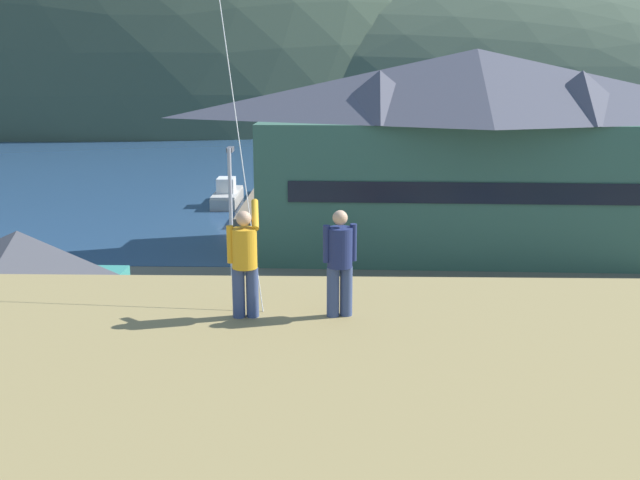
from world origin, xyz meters
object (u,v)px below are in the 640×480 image
harbor_lodge (473,147)px  storage_shed_near_lot (24,305)px  wharf_dock (268,204)px  moored_boat_wharfside (227,196)px  parked_car_front_row_silver (413,399)px  parking_light_pole (231,219)px  person_kite_flyer (245,260)px  person_companion (340,260)px  parked_car_corner_spot (422,324)px

harbor_lodge → storage_shed_near_lot: size_ratio=4.09×
harbor_lodge → wharf_dock: 18.84m
moored_boat_wharfside → harbor_lodge: bearing=-40.7°
harbor_lodge → parked_car_front_row_silver: size_ratio=5.86×
moored_boat_wharfside → parking_light_pole: parking_light_pole is taller
storage_shed_near_lot → parked_car_front_row_silver: storage_shed_near_lot is taller
harbor_lodge → parking_light_pole: bearing=-137.5°
person_kite_flyer → harbor_lodge: bearing=73.4°
storage_shed_near_lot → moored_boat_wharfside: storage_shed_near_lot is taller
moored_boat_wharfside → wharf_dock: bearing=-20.5°
wharf_dock → person_companion: size_ratio=8.37×
storage_shed_near_lot → person_companion: size_ratio=3.55×
moored_boat_wharfside → person_kite_flyer: bearing=-81.0°
storage_shed_near_lot → moored_boat_wharfside: bearing=86.3°
person_companion → parked_car_corner_spot: bearing=78.2°
moored_boat_wharfside → parked_car_corner_spot: bearing=-68.0°
person_kite_flyer → storage_shed_near_lot: bearing=126.9°
parked_car_front_row_silver → parked_car_corner_spot: bearing=81.6°
wharf_dock → person_kite_flyer: size_ratio=7.84×
storage_shed_near_lot → person_kite_flyer: size_ratio=3.33×
storage_shed_near_lot → parking_light_pole: bearing=50.1°
wharf_dock → parked_car_front_row_silver: 34.95m
parked_car_front_row_silver → person_kite_flyer: person_kite_flyer is taller
harbor_lodge → person_kite_flyer: harbor_lodge is taller
harbor_lodge → storage_shed_near_lot: harbor_lodge is taller
moored_boat_wharfside → person_kite_flyer: person_kite_flyer is taller
parking_light_pole → person_companion: (4.57, -19.20, 3.47)m
harbor_lodge → person_kite_flyer: (-9.03, -30.38, 1.66)m
parked_car_front_row_silver → parked_car_corner_spot: size_ratio=1.00×
parked_car_corner_spot → person_companion: 16.86m
wharf_dock → parking_light_pole: size_ratio=2.04×
moored_boat_wharfside → person_companion: bearing=-79.1°
harbor_lodge → parked_car_front_row_silver: bearing=-103.8°
harbor_lodge → person_kite_flyer: 31.74m
parked_car_front_row_silver → person_kite_flyer: 11.67m
parked_car_front_row_silver → parking_light_pole: bearing=123.0°
storage_shed_near_lot → person_kite_flyer: bearing=-53.1°
harbor_lodge → wharf_dock: size_ratio=1.74×
wharf_dock → person_kite_flyer: 43.76m
harbor_lodge → person_kite_flyer: size_ratio=13.63×
wharf_dock → parking_light_pole: bearing=-88.3°
storage_shed_near_lot → parked_car_front_row_silver: bearing=-14.3°
person_companion → wharf_dock: bearing=97.0°
person_companion → person_kite_flyer: bearing=-176.8°
wharf_dock → person_companion: 43.83m
moored_boat_wharfside → person_kite_flyer: 45.28m
harbor_lodge → storage_shed_near_lot: (-18.11, -18.28, -3.26)m
storage_shed_near_lot → parked_car_front_row_silver: (12.81, -3.26, -1.71)m
storage_shed_near_lot → parked_car_corner_spot: size_ratio=1.44×
storage_shed_near_lot → parked_car_front_row_silver: size_ratio=1.43×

